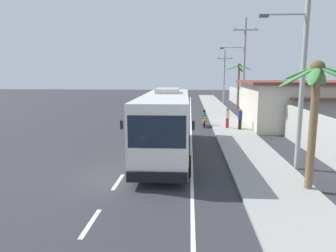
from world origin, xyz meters
TOP-DOWN VIEW (x-y plane):
  - ground_plane at (0.00, 0.00)m, footprint 160.00×160.00m
  - sidewalk_kerb at (6.80, 10.00)m, footprint 3.20×90.00m
  - lane_markings at (2.04, 14.91)m, footprint 3.45×71.51m
  - boundary_wall at (10.60, 14.00)m, footprint 0.24×60.00m
  - coach_bus_foreground at (1.77, 4.41)m, footprint 3.08×12.11m
  - motorcycle_beside_bus at (4.51, 14.37)m, footprint 0.56×1.96m
  - pedestrian_near_kerb at (7.41, 12.29)m, footprint 0.36×0.36m
  - pedestrian_midwalk at (6.44, 13.02)m, footprint 0.36×0.36m
  - utility_pole_nearest at (8.55, 1.85)m, footprint 3.47×0.24m
  - utility_pole_mid at (8.51, 18.38)m, footprint 3.70×0.24m
  - utility_pole_far at (8.44, 34.91)m, footprint 2.37×0.24m
  - palm_nearest at (9.68, 28.56)m, footprint 3.40×3.22m
  - palm_second at (8.07, -1.24)m, footprint 3.20×3.00m

SIDE VIEW (x-z plane):
  - ground_plane at x=0.00m, z-range 0.00..0.00m
  - lane_markings at x=2.04m, z-range 0.00..0.01m
  - sidewalk_kerb at x=6.80m, z-range 0.00..0.14m
  - motorcycle_beside_bus at x=4.51m, z-range -0.14..1.41m
  - pedestrian_midwalk at x=6.44m, z-range 0.19..1.92m
  - pedestrian_near_kerb at x=7.41m, z-range 0.18..1.94m
  - boundary_wall at x=10.60m, z-range 0.00..2.47m
  - coach_bus_foreground at x=1.77m, z-range 0.08..3.94m
  - palm_second at x=8.07m, z-range 1.15..6.44m
  - palm_nearest at x=9.68m, z-range 1.31..7.47m
  - utility_pole_far at x=8.44m, z-range 0.20..8.58m
  - utility_pole_mid at x=8.51m, z-range 0.34..10.57m
  - utility_pole_nearest at x=8.55m, z-range 0.32..10.61m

